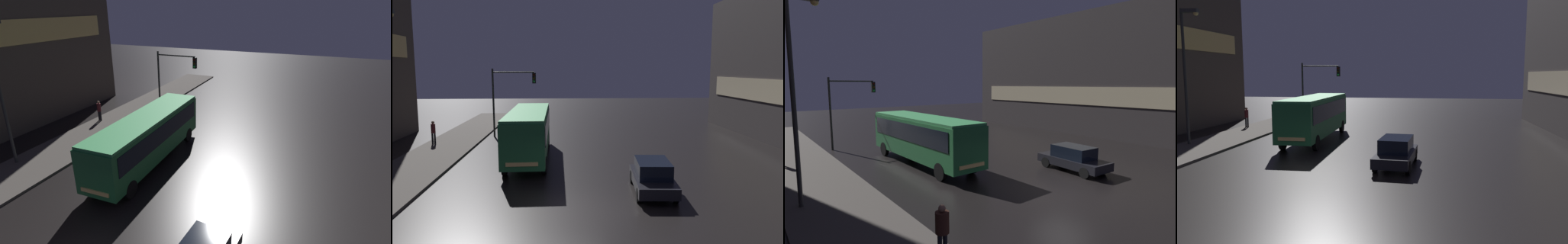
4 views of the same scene
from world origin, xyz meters
The scene contains 4 objects.
sidewalk_left centered at (-9.00, 10.00, 0.07)m, with size 4.00×48.00×0.15m.
bus_near centered at (-2.60, 9.28, 1.95)m, with size 2.61×10.62×3.16m.
pedestrian_near centered at (-10.20, 13.80, 1.16)m, with size 0.45×0.45×1.76m.
traffic_light_main centered at (-5.03, 17.54, 3.99)m, with size 3.70×0.35×5.81m.
Camera 1 is at (6.96, -5.78, 9.55)m, focal length 28.00 mm.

